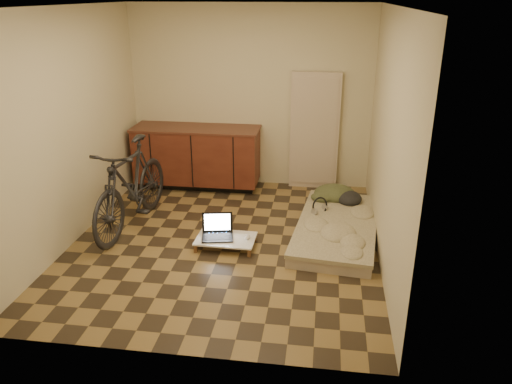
# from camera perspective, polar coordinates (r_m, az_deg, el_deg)

# --- Properties ---
(room_shell) EXTENTS (3.50, 4.00, 2.60)m
(room_shell) POSITION_cam_1_polar(r_m,az_deg,el_deg) (5.43, -3.85, 6.63)
(room_shell) COLOR olive
(room_shell) RESTS_ON ground
(cabinets) EXTENTS (1.84, 0.62, 0.91)m
(cabinets) POSITION_cam_1_polar(r_m,az_deg,el_deg) (7.43, -6.73, 4.04)
(cabinets) COLOR black
(cabinets) RESTS_ON ground
(appliance_panel) EXTENTS (0.70, 0.10, 1.70)m
(appliance_panel) POSITION_cam_1_polar(r_m,az_deg,el_deg) (7.32, 6.70, 6.89)
(appliance_panel) COLOR beige
(appliance_panel) RESTS_ON ground
(bicycle) EXTENTS (0.74, 1.91, 1.21)m
(bicycle) POSITION_cam_1_polar(r_m,az_deg,el_deg) (6.20, -14.16, 1.18)
(bicycle) COLOR black
(bicycle) RESTS_ON ground
(futon) EXTENTS (1.12, 2.00, 0.16)m
(futon) POSITION_cam_1_polar(r_m,az_deg,el_deg) (6.10, 9.22, -4.09)
(futon) COLOR #AD9D8B
(futon) RESTS_ON ground
(clothing_pile) EXTENTS (0.63, 0.55, 0.23)m
(clothing_pile) POSITION_cam_1_polar(r_m,az_deg,el_deg) (6.72, 9.40, 0.26)
(clothing_pile) COLOR #3C4427
(clothing_pile) RESTS_ON futon
(headphones) EXTENTS (0.35, 0.35, 0.17)m
(headphones) POSITION_cam_1_polar(r_m,az_deg,el_deg) (6.27, 7.32, -1.53)
(headphones) COLOR black
(headphones) RESTS_ON futon
(lap_desk) EXTENTS (0.68, 0.45, 0.11)m
(lap_desk) POSITION_cam_1_polar(r_m,az_deg,el_deg) (5.74, -3.47, -5.38)
(lap_desk) COLOR brown
(lap_desk) RESTS_ON ground
(laptop) EXTENTS (0.41, 0.38, 0.24)m
(laptop) POSITION_cam_1_polar(r_m,az_deg,el_deg) (5.77, -4.43, -4.58)
(laptop) COLOR black
(laptop) RESTS_ON lap_desk
(mouse) EXTENTS (0.06, 0.11, 0.04)m
(mouse) POSITION_cam_1_polar(r_m,az_deg,el_deg) (5.71, -0.99, -5.15)
(mouse) COLOR white
(mouse) RESTS_ON lap_desk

